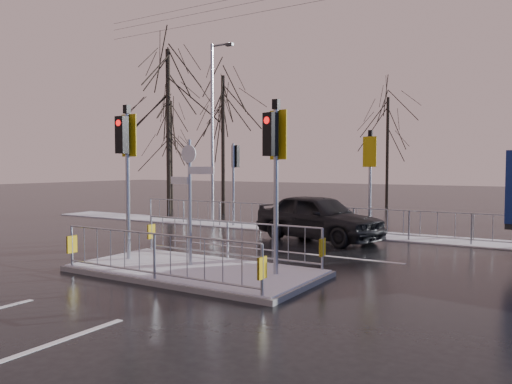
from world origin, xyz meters
The scene contains 11 objects.
ground centered at (0.00, 0.00, 0.00)m, with size 120.00×120.00×0.00m, color black.
snow_verge centered at (0.00, 8.60, 0.02)m, with size 30.00×2.00×0.04m, color white.
lane_markings centered at (0.00, -0.33, 0.00)m, with size 8.00×11.38×0.01m.
traffic_island centered at (-0.01, 0.01, 0.39)m, with size 6.00×3.04×4.15m.
far_kerb_fixtures centered at (0.29, 8.09, 1.02)m, with size 18.00×0.65×3.83m.
car_far_lane centered at (0.30, 6.47, 0.81)m, with size 1.90×4.73×1.61m, color black.
tree_near_a centered at (-10.50, 11.00, 6.11)m, with size 4.75×4.75×8.97m.
tree_near_b centered at (-8.00, 12.50, 5.15)m, with size 4.00×4.00×7.55m.
tree_near_c centered at (-12.50, 13.50, 4.50)m, with size 3.50×3.50×6.61m.
tree_far_a centered at (-2.00, 22.00, 4.82)m, with size 3.75×3.75×7.08m.
street_lamp_left centered at (-6.43, 9.50, 4.49)m, with size 1.25×0.18×8.20m.
Camera 1 is at (7.43, -9.31, 2.58)m, focal length 35.00 mm.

